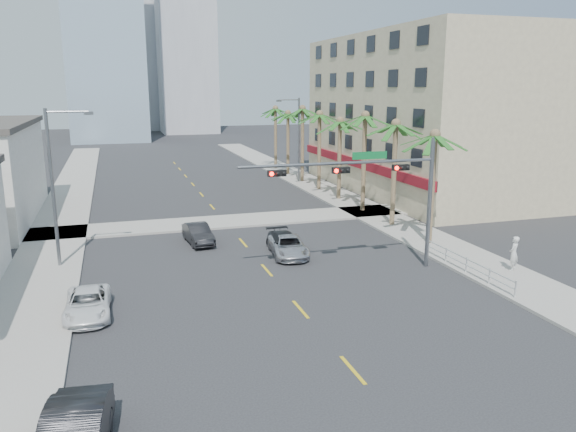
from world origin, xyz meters
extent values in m
plane|color=#262628|center=(0.00, 0.00, 0.00)|extent=(260.00, 260.00, 0.00)
cube|color=gray|center=(12.00, 20.00, 0.07)|extent=(4.00, 120.00, 0.15)
cube|color=gray|center=(-12.00, 20.00, 0.07)|extent=(4.00, 120.00, 0.15)
cube|color=gray|center=(0.00, 22.00, 0.07)|extent=(80.00, 4.00, 0.15)
cube|color=tan|center=(22.00, 30.00, 7.50)|extent=(15.00, 28.00, 15.00)
cube|color=maroon|center=(14.40, 30.00, 3.00)|extent=(0.30, 28.00, 0.80)
cube|color=#99B2C6|center=(-8.00, 95.00, 24.00)|extent=(14.00, 14.00, 48.00)
cube|color=#ADADB2|center=(-3.00, 125.00, 21.00)|extent=(16.00, 16.00, 42.00)
cylinder|color=slate|center=(9.00, 8.00, 3.60)|extent=(0.24, 0.24, 7.20)
cylinder|color=slate|center=(3.50, 8.00, 6.20)|extent=(11.00, 0.16, 0.16)
cube|color=#0C662D|center=(5.20, 8.00, 6.55)|extent=(2.00, 0.05, 0.40)
cube|color=black|center=(7.00, 7.85, 5.85)|extent=(0.95, 0.28, 0.32)
sphere|color=#FF0C05|center=(6.68, 7.69, 5.85)|extent=(0.22, 0.22, 0.22)
cube|color=black|center=(3.50, 7.85, 5.85)|extent=(0.95, 0.28, 0.32)
sphere|color=#FF0C05|center=(3.18, 7.69, 5.85)|extent=(0.22, 0.22, 0.22)
cube|color=black|center=(0.00, 7.85, 5.85)|extent=(0.95, 0.28, 0.32)
sphere|color=#FF0C05|center=(-0.32, 7.69, 5.85)|extent=(0.22, 0.22, 0.22)
cylinder|color=brown|center=(11.60, 12.00, 3.60)|extent=(0.36, 0.36, 7.20)
cylinder|color=brown|center=(11.60, 17.20, 3.78)|extent=(0.36, 0.36, 7.56)
cylinder|color=brown|center=(11.60, 22.40, 3.96)|extent=(0.36, 0.36, 7.92)
cylinder|color=brown|center=(11.60, 27.60, 3.60)|extent=(0.36, 0.36, 7.20)
cylinder|color=brown|center=(11.60, 32.80, 3.78)|extent=(0.36, 0.36, 7.56)
cylinder|color=brown|center=(11.60, 38.00, 3.96)|extent=(0.36, 0.36, 7.92)
cylinder|color=brown|center=(11.60, 43.20, 3.60)|extent=(0.36, 0.36, 7.20)
cylinder|color=brown|center=(11.60, 48.40, 3.78)|extent=(0.36, 0.36, 7.56)
cylinder|color=slate|center=(-11.20, 14.00, 4.50)|extent=(0.20, 0.20, 9.00)
cylinder|color=slate|center=(-10.10, 14.00, 8.80)|extent=(2.20, 0.12, 0.12)
cube|color=slate|center=(-9.00, 14.00, 8.70)|extent=(0.50, 0.25, 0.18)
cylinder|color=slate|center=(11.20, 38.00, 4.50)|extent=(0.20, 0.20, 9.00)
cylinder|color=slate|center=(10.10, 38.00, 8.80)|extent=(2.20, 0.12, 0.12)
cube|color=slate|center=(9.00, 38.00, 8.70)|extent=(0.50, 0.25, 0.18)
cylinder|color=silver|center=(10.30, 6.00, 0.55)|extent=(0.08, 8.00, 0.08)
cylinder|color=silver|center=(10.30, 6.00, 0.90)|extent=(0.08, 8.00, 0.08)
cylinder|color=silver|center=(10.30, 2.00, 0.50)|extent=(0.08, 0.08, 1.00)
cylinder|color=silver|center=(10.30, 4.00, 0.50)|extent=(0.08, 0.08, 1.00)
cylinder|color=silver|center=(10.30, 6.00, 0.50)|extent=(0.08, 0.08, 1.00)
cylinder|color=silver|center=(10.30, 8.00, 0.50)|extent=(0.08, 0.08, 1.00)
cylinder|color=silver|center=(10.30, 10.00, 0.50)|extent=(0.08, 0.08, 1.00)
imported|color=white|center=(-9.40, 6.13, 0.59)|extent=(2.02, 4.26, 1.17)
imported|color=black|center=(-2.84, 16.79, 0.65)|extent=(1.74, 4.04, 1.29)
imported|color=silver|center=(2.00, 12.32, 0.61)|extent=(2.51, 4.60, 1.22)
imported|color=black|center=(2.00, 12.97, 0.61)|extent=(1.78, 4.24, 1.22)
imported|color=silver|center=(12.94, 5.48, 1.13)|extent=(0.85, 0.78, 1.96)
camera|label=1|loc=(-7.84, -19.18, 10.11)|focal=35.00mm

